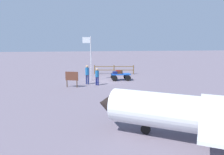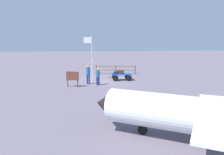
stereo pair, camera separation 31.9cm
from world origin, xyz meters
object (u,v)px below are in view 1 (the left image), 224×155
object	(u,v)px
suitcase_dark	(118,72)
worker_lead	(97,75)
suitcase_navy	(119,72)
airplane_near	(206,116)
suitcase_olive	(119,73)
flagpole	(90,54)
worker_trailing	(87,73)
signboard	(72,77)
luggage_cart	(120,76)
suitcase_grey	(115,73)

from	to	relation	value
suitcase_dark	worker_lead	size ratio (longest dim) A/B	0.34
suitcase_navy	airplane_near	world-z (taller)	airplane_near
suitcase_olive	flagpole	world-z (taller)	flagpole
worker_trailing	signboard	bearing A→B (deg)	39.98
suitcase_navy	airplane_near	size ratio (longest dim) A/B	0.08
luggage_cart	suitcase_navy	bearing A→B (deg)	-70.41
suitcase_grey	flagpole	size ratio (longest dim) A/B	0.11
suitcase_navy	worker_lead	world-z (taller)	worker_lead
luggage_cart	airplane_near	bearing A→B (deg)	93.24
suitcase_grey	airplane_near	world-z (taller)	airplane_near
suitcase_grey	suitcase_dark	bearing A→B (deg)	-150.22
airplane_near	worker_lead	bearing A→B (deg)	-74.40
suitcase_olive	worker_trailing	xyz separation A→B (m)	(3.38, 1.57, 0.26)
suitcase_grey	worker_trailing	size ratio (longest dim) A/B	0.27
luggage_cart	airplane_near	distance (m)	14.51
suitcase_dark	luggage_cart	bearing A→B (deg)	140.59
suitcase_navy	flagpole	xyz separation A→B (m)	(3.05, -0.07, 1.86)
luggage_cart	worker_lead	size ratio (longest dim) A/B	1.25
luggage_cart	suitcase_dark	distance (m)	0.47
suitcase_olive	worker_trailing	distance (m)	3.73
worker_lead	flagpole	size ratio (longest dim) A/B	0.35
suitcase_olive	suitcase_navy	bearing A→B (deg)	-96.80
suitcase_navy	suitcase_olive	xyz separation A→B (m)	(0.03, 0.27, -0.03)
suitcase_grey	worker_lead	world-z (taller)	worker_lead
suitcase_navy	flagpole	size ratio (longest dim) A/B	0.15
suitcase_dark	worker_lead	xyz separation A→B (m)	(2.38, 2.40, 0.08)
suitcase_grey	flagpole	distance (m)	3.19
luggage_cart	worker_lead	world-z (taller)	worker_lead
suitcase_dark	airplane_near	world-z (taller)	airplane_near
suitcase_olive	flagpole	size ratio (longest dim) A/B	0.12
suitcase_navy	worker_trailing	size ratio (longest dim) A/B	0.37
suitcase_olive	suitcase_dark	bearing A→B (deg)	-62.58
suitcase_grey	suitcase_olive	distance (m)	0.47
suitcase_grey	suitcase_olive	bearing A→B (deg)	-179.54
worker_trailing	flagpole	bearing A→B (deg)	-100.65
suitcase_navy	worker_lead	xyz separation A→B (m)	(2.51, 2.46, 0.08)
suitcase_navy	suitcase_dark	distance (m)	0.15
suitcase_dark	suitcase_grey	xyz separation A→B (m)	(0.36, 0.21, -0.03)
suitcase_olive	flagpole	xyz separation A→B (m)	(3.02, -0.34, 1.89)
suitcase_navy	suitcase_olive	bearing A→B (deg)	83.20
worker_lead	signboard	size ratio (longest dim) A/B	1.15
luggage_cart	worker_trailing	bearing A→B (deg)	24.44
luggage_cart	worker_lead	bearing A→B (deg)	40.35
suitcase_navy	suitcase_dark	xyz separation A→B (m)	(0.14, 0.07, 0.00)
luggage_cart	airplane_near	size ratio (longest dim) A/B	0.23
worker_trailing	suitcase_grey	bearing A→B (deg)	-151.66
suitcase_dark	airplane_near	bearing A→B (deg)	94.08
suitcase_navy	signboard	xyz separation A→B (m)	(4.81, 3.02, 0.07)
airplane_near	flagpole	world-z (taller)	flagpole
luggage_cart	suitcase_grey	world-z (taller)	suitcase_grey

